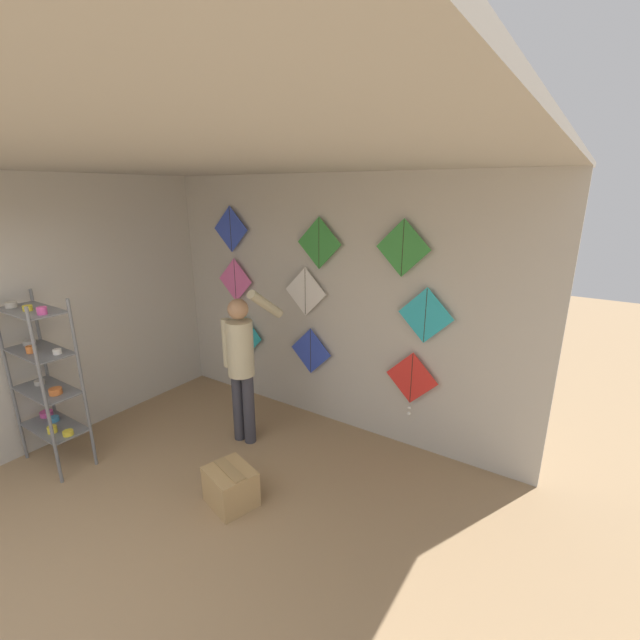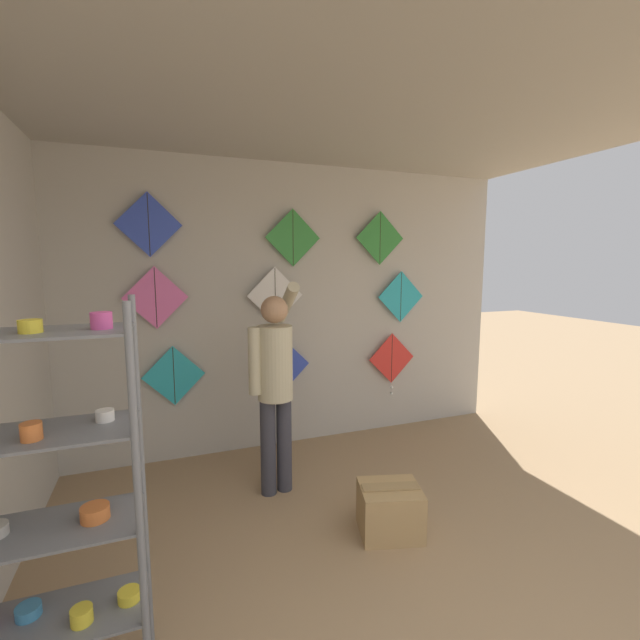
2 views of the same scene
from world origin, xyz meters
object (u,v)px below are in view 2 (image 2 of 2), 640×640
at_px(kite_2, 392,360).
at_px(kite_3, 156,298).
at_px(shopkeeper, 275,376).
at_px(kite_8, 380,238).
at_px(cardboard_box, 390,510).
at_px(kite_5, 401,297).
at_px(kite_6, 149,225).
at_px(kite_1, 283,365).
at_px(kite_7, 293,238).
at_px(kite_0, 174,376).
at_px(kite_4, 275,295).
at_px(shelf_rack, 43,494).

relative_size(kite_2, kite_3, 1.25).
height_order(shopkeeper, kite_8, kite_8).
relative_size(cardboard_box, kite_2, 0.70).
height_order(cardboard_box, kite_5, kite_5).
bearing_deg(kite_6, kite_1, 0.00).
relative_size(kite_6, kite_7, 1.00).
distance_m(shopkeeper, kite_0, 1.11).
height_order(kite_0, kite_7, kite_7).
bearing_deg(kite_4, shelf_rack, -125.21).
distance_m(shelf_rack, kite_6, 2.52).
bearing_deg(kite_6, kite_0, 0.00).
height_order(cardboard_box, kite_6, kite_6).
relative_size(shelf_rack, kite_1, 3.08).
distance_m(cardboard_box, kite_4, 2.16).
bearing_deg(cardboard_box, kite_4, 102.22).
distance_m(kite_4, kite_7, 0.58).
xyz_separation_m(shopkeeper, kite_3, (-0.85, 0.83, 0.58)).
height_order(kite_0, kite_1, kite_1).
distance_m(cardboard_box, kite_3, 2.58).
bearing_deg(kite_8, kite_4, 180.00).
xyz_separation_m(shelf_rack, shopkeeper, (1.29, 1.33, 0.02)).
relative_size(kite_5, kite_6, 1.00).
xyz_separation_m(kite_1, kite_4, (-0.07, 0.00, 0.70)).
xyz_separation_m(cardboard_box, kite_6, (-1.46, 1.64, 2.00)).
xyz_separation_m(shelf_rack, kite_0, (0.56, 2.16, -0.12)).
xyz_separation_m(kite_6, kite_8, (2.25, 0.00, -0.07)).
relative_size(kite_5, kite_7, 1.00).
relative_size(shopkeeper, kite_7, 3.07).
xyz_separation_m(cardboard_box, kite_0, (-1.32, 1.64, 0.66)).
xyz_separation_m(shopkeeper, kite_4, (0.23, 0.83, 0.58)).
relative_size(shopkeeper, cardboard_box, 3.49).
bearing_deg(kite_1, cardboard_box, -80.05).
bearing_deg(kite_0, kite_7, 0.00).
height_order(shopkeeper, kite_7, kite_7).
bearing_deg(kite_4, kite_2, -0.03).
relative_size(shopkeeper, kite_3, 3.07).
distance_m(shelf_rack, kite_0, 2.23).
height_order(kite_2, kite_3, kite_3).
distance_m(kite_4, kite_6, 1.28).
xyz_separation_m(shelf_rack, kite_8, (2.66, 2.16, 1.16)).
bearing_deg(kite_8, kite_5, 0.00).
height_order(cardboard_box, kite_4, kite_4).
height_order(kite_0, kite_4, kite_4).
bearing_deg(kite_0, kite_3, 180.00).
bearing_deg(kite_0, kite_4, 0.00).
relative_size(shelf_rack, kite_3, 3.08).
bearing_deg(kite_5, kite_1, 180.00).
xyz_separation_m(kite_0, kite_4, (0.96, 0.00, 0.71)).
relative_size(cardboard_box, kite_7, 0.88).
bearing_deg(kite_2, kite_4, 179.97).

